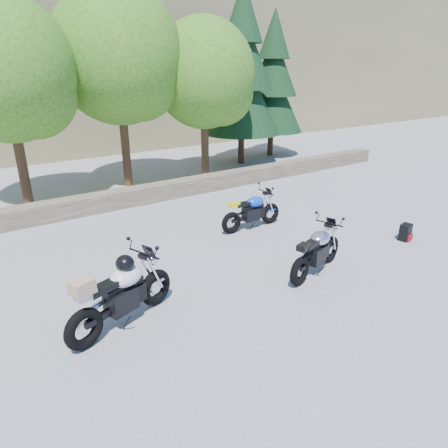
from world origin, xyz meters
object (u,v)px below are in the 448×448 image
(white_bike, at_px, (121,293))
(blue_bike, at_px, (252,212))
(silver_bike, at_px, (317,252))
(backpack, at_px, (406,233))

(white_bike, height_order, blue_bike, white_bike)
(silver_bike, bearing_deg, white_bike, 156.84)
(white_bike, relative_size, backpack, 5.06)
(blue_bike, bearing_deg, silver_bike, -99.14)
(silver_bike, relative_size, backpack, 4.57)
(white_bike, distance_m, backpack, 6.74)
(white_bike, xyz_separation_m, blue_bike, (4.24, 2.05, -0.12))
(white_bike, distance_m, blue_bike, 4.71)
(silver_bike, height_order, backpack, silver_bike)
(backpack, bearing_deg, white_bike, 163.37)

